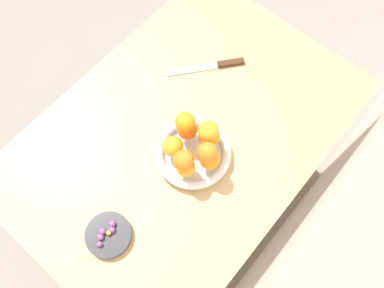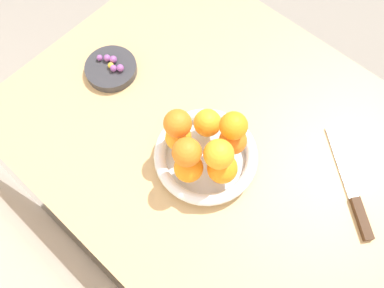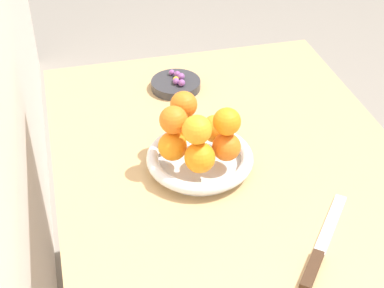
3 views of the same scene
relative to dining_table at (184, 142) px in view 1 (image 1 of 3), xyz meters
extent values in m
plane|color=gray|center=(0.00, 0.00, -0.65)|extent=(6.00, 6.00, 0.00)
cube|color=tan|center=(0.00, 0.00, 0.07)|extent=(1.10, 0.76, 0.04)
cylinder|color=tan|center=(-0.49, -0.32, -0.30)|extent=(0.05, 0.05, 0.70)
cylinder|color=tan|center=(0.49, -0.32, -0.30)|extent=(0.05, 0.05, 0.70)
cylinder|color=tan|center=(-0.49, 0.32, -0.30)|extent=(0.05, 0.05, 0.70)
cylinder|color=silver|center=(0.04, 0.07, 0.10)|extent=(0.19, 0.19, 0.01)
torus|color=silver|center=(0.04, 0.07, 0.12)|extent=(0.23, 0.23, 0.03)
cylinder|color=#333338|center=(0.37, 0.05, 0.10)|extent=(0.13, 0.13, 0.02)
sphere|color=orange|center=(-0.01, 0.09, 0.16)|extent=(0.06, 0.06, 0.06)
sphere|color=orange|center=(0.01, 0.03, 0.16)|extent=(0.06, 0.06, 0.06)
sphere|color=orange|center=(0.08, 0.03, 0.16)|extent=(0.06, 0.06, 0.06)
sphere|color=orange|center=(0.10, 0.10, 0.16)|extent=(0.06, 0.06, 0.06)
sphere|color=orange|center=(0.04, 0.13, 0.16)|extent=(0.06, 0.06, 0.06)
sphere|color=orange|center=(0.02, 0.03, 0.22)|extent=(0.06, 0.06, 0.06)
sphere|color=orange|center=(0.05, 0.13, 0.22)|extent=(0.06, 0.06, 0.06)
sphere|color=orange|center=(0.10, 0.09, 0.21)|extent=(0.06, 0.06, 0.06)
sphere|color=orange|center=(0.00, 0.09, 0.22)|extent=(0.06, 0.06, 0.06)
sphere|color=#8C4C99|center=(0.39, 0.04, 0.12)|extent=(0.02, 0.02, 0.02)
sphere|color=#8C4C99|center=(0.35, 0.04, 0.12)|extent=(0.02, 0.02, 0.02)
sphere|color=#8C4C99|center=(0.38, 0.04, 0.12)|extent=(0.02, 0.02, 0.02)
sphere|color=gold|center=(0.37, 0.05, 0.12)|extent=(0.01, 0.01, 0.01)
sphere|color=#8C4C99|center=(0.36, 0.05, 0.12)|extent=(0.02, 0.02, 0.02)
sphere|color=#8C4C99|center=(0.41, 0.06, 0.12)|extent=(0.01, 0.01, 0.01)
cube|color=#3F2819|center=(-0.29, -0.04, 0.10)|extent=(0.08, 0.07, 0.01)
cube|color=silver|center=(-0.18, -0.12, 0.09)|extent=(0.15, 0.12, 0.01)
camera|label=1|loc=(0.34, 0.33, 1.14)|focal=35.00mm
camera|label=2|loc=(-0.14, 0.33, 0.87)|focal=35.00mm
camera|label=3|loc=(-0.90, 0.33, 0.88)|focal=55.00mm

